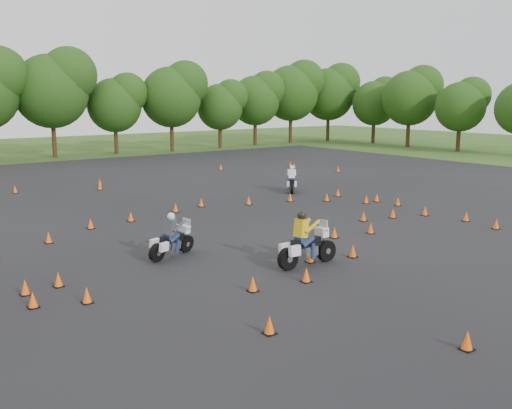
# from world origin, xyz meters

# --- Properties ---
(ground) EXTENTS (140.00, 140.00, 0.00)m
(ground) POSITION_xyz_m (0.00, 0.00, 0.00)
(ground) COLOR #2D5119
(ground) RESTS_ON ground
(asphalt_pad) EXTENTS (62.00, 62.00, 0.00)m
(asphalt_pad) POSITION_xyz_m (0.00, 6.00, 0.01)
(asphalt_pad) COLOR black
(asphalt_pad) RESTS_ON ground
(treeline) EXTENTS (86.61, 32.33, 10.96)m
(treeline) POSITION_xyz_m (3.32, 35.52, 4.71)
(treeline) COLOR #1F3F12
(treeline) RESTS_ON ground
(traffic_cones) EXTENTS (36.62, 33.17, 0.45)m
(traffic_cones) POSITION_xyz_m (-0.06, 5.54, 0.23)
(traffic_cones) COLOR #FF590A
(traffic_cones) RESTS_ON asphalt_pad
(rider_grey) EXTENTS (2.32, 1.38, 1.71)m
(rider_grey) POSITION_xyz_m (-4.89, 2.63, 0.86)
(rider_grey) COLOR #373B3E
(rider_grey) RESTS_ON ground
(rider_yellow) EXTENTS (2.53, 0.78, 1.95)m
(rider_yellow) POSITION_xyz_m (-1.59, -1.18, 0.98)
(rider_yellow) COLOR gold
(rider_yellow) RESTS_ON ground
(rider_white) EXTENTS (1.85, 2.08, 1.65)m
(rider_white) POSITION_xyz_m (8.06, 11.21, 0.83)
(rider_white) COLOR silver
(rider_white) RESTS_ON ground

